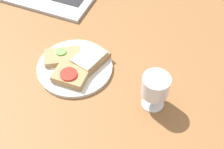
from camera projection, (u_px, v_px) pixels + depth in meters
wooden_table at (108, 76)px, 97.49cm from camera, size 140.00×140.00×3.00cm
plate at (75, 67)px, 97.12cm from camera, size 23.47×23.47×1.15cm
sandwich_with_cucumber at (63, 56)px, 97.96cm from camera, size 13.31×11.63×2.32cm
sandwich_with_tomato at (70, 76)px, 92.51cm from camera, size 10.02×7.56×2.85cm
sandwich_with_cheese at (90, 59)px, 96.77cm from camera, size 10.90×13.33×2.85cm
wine_glass at (155, 87)px, 83.15cm from camera, size 7.58×7.58×11.36cm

